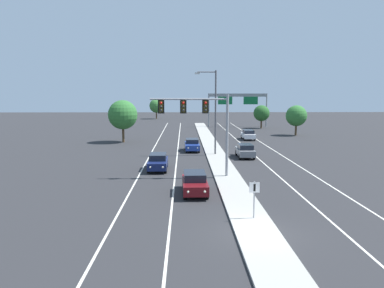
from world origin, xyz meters
TOP-DOWN VIEW (x-y plane):
  - ground_plane at (0.00, 0.00)m, footprint 260.00×260.00m
  - median_island at (0.00, 18.00)m, footprint 2.40×110.00m
  - lane_stripe_oncoming_center at (-4.70, 25.00)m, footprint 0.14×100.00m
  - lane_stripe_receding_center at (4.70, 25.00)m, footprint 0.14×100.00m
  - edge_stripe_left at (-8.00, 25.00)m, footprint 0.14×100.00m
  - edge_stripe_right at (8.00, 25.00)m, footprint 0.14×100.00m
  - overhead_signal_mast at (-2.42, 13.30)m, footprint 6.86×0.44m
  - median_sign_post at (0.21, 2.00)m, footprint 0.60×0.10m
  - street_lamp_median at (-0.30, 25.31)m, footprint 2.58×0.28m
  - car_oncoming_darkred at (-3.09, 8.07)m, footprint 1.90×4.50m
  - car_oncoming_navy at (-6.42, 16.69)m, footprint 1.84×4.48m
  - car_oncoming_blue at (-2.83, 28.66)m, footprint 1.90×4.50m
  - car_receding_grey at (3.28, 23.65)m, footprint 1.85×4.48m
  - car_receding_white at (6.57, 40.48)m, footprint 1.84×4.48m
  - highway_sign_gantry at (8.20, 63.65)m, footprint 13.28×0.42m
  - tree_far_left_c at (-11.96, 90.50)m, footprint 4.09×4.09m
  - tree_far_left_b at (-13.18, 37.57)m, footprint 4.47×4.47m
  - tree_far_right_b at (12.83, 60.07)m, footprint 3.44×3.44m
  - tree_far_right_a at (16.14, 46.26)m, footprint 3.72×3.72m

SIDE VIEW (x-z plane):
  - ground_plane at x=0.00m, z-range 0.00..0.00m
  - lane_stripe_oncoming_center at x=-4.70m, z-range 0.00..0.01m
  - lane_stripe_receding_center at x=4.70m, z-range 0.00..0.01m
  - edge_stripe_left at x=-8.00m, z-range 0.00..0.01m
  - edge_stripe_right at x=8.00m, z-range 0.00..0.01m
  - median_island at x=0.00m, z-range 0.00..0.15m
  - car_oncoming_darkred at x=-3.09m, z-range 0.03..1.61m
  - car_oncoming_navy at x=-6.42m, z-range 0.03..1.61m
  - car_oncoming_blue at x=-2.83m, z-range 0.03..1.61m
  - car_receding_grey at x=3.28m, z-range 0.03..1.61m
  - car_receding_white at x=6.57m, z-range 0.03..1.61m
  - median_sign_post at x=0.21m, z-range 0.49..2.69m
  - tree_far_right_b at x=12.83m, z-range 0.75..5.73m
  - tree_far_right_a at x=16.14m, z-range 0.82..6.20m
  - tree_far_left_c at x=-11.96m, z-range 0.90..6.82m
  - tree_far_left_b at x=-13.18m, z-range 0.99..7.45m
  - overhead_signal_mast at x=-2.42m, z-range 1.85..9.05m
  - street_lamp_median at x=-0.30m, z-range 0.79..10.79m
  - highway_sign_gantry at x=8.20m, z-range 2.41..9.91m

